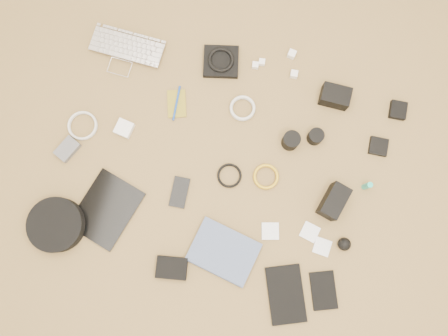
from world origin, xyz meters
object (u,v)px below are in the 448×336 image
(dslr_camera, at_px, (335,96))
(paperback, at_px, (213,274))
(headphone_case, at_px, (56,225))
(phone, at_px, (180,192))
(laptop, at_px, (124,56))
(tablet, at_px, (107,209))

(dslr_camera, bearing_deg, paperback, -110.33)
(headphone_case, bearing_deg, phone, 31.01)
(phone, bearing_deg, headphone_case, -153.42)
(phone, xyz_separation_m, paperback, (0.22, -0.28, 0.01))
(laptop, relative_size, tablet, 1.16)
(dslr_camera, xyz_separation_m, tablet, (-0.78, -0.71, -0.03))
(laptop, height_order, paperback, same)
(dslr_camera, xyz_separation_m, phone, (-0.51, -0.56, -0.03))
(dslr_camera, relative_size, tablet, 0.44)
(dslr_camera, height_order, paperback, dslr_camera)
(dslr_camera, relative_size, paperback, 0.47)
(tablet, height_order, phone, tablet)
(phone, xyz_separation_m, headphone_case, (-0.43, -0.26, 0.03))
(tablet, distance_m, paperback, 0.51)
(laptop, height_order, phone, laptop)
(tablet, bearing_deg, phone, 43.85)
(phone, bearing_deg, tablet, -155.36)
(tablet, xyz_separation_m, paperback, (0.49, -0.13, 0.01))
(phone, distance_m, headphone_case, 0.51)
(laptop, height_order, dslr_camera, dslr_camera)
(tablet, bearing_deg, paperback, 0.11)
(dslr_camera, relative_size, headphone_case, 0.54)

